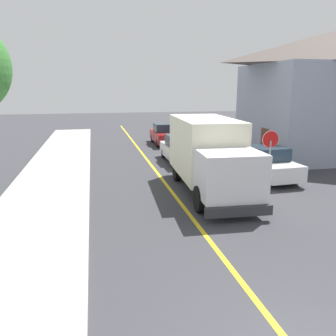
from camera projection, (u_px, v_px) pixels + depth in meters
sidewalk_curb at (11, 281)px, 8.13m from camera, size 3.60×60.00×0.15m
centre_line_yellow at (174, 194)px, 14.97m from camera, size 0.16×56.00×0.01m
box_truck at (209, 152)px, 15.13m from camera, size 2.77×7.29×3.20m
parked_car_near at (180, 149)px, 21.33m from camera, size 1.84×4.41×1.67m
parked_car_mid at (165, 135)px, 28.02m from camera, size 1.86×4.42×1.67m
parked_van_across at (266, 163)px, 17.46m from camera, size 1.97×4.47×1.67m
stop_sign at (270, 148)px, 15.68m from camera, size 0.80×0.10×2.65m
house_across_street at (330, 93)px, 22.59m from camera, size 11.00×7.85×8.09m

